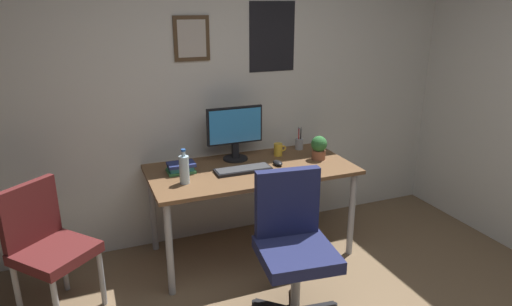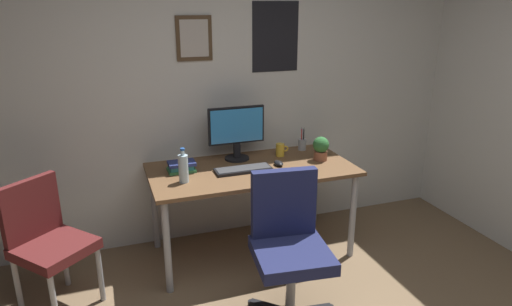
{
  "view_description": "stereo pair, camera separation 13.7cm",
  "coord_description": "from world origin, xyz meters",
  "px_view_note": "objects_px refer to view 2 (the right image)",
  "views": [
    {
      "loc": [
        -1.09,
        -1.37,
        1.94
      ],
      "look_at": [
        0.1,
        1.58,
        0.88
      ],
      "focal_mm": 31.65,
      "sensor_mm": 36.0,
      "label": 1
    },
    {
      "loc": [
        -0.96,
        -1.42,
        1.94
      ],
      "look_at": [
        0.1,
        1.58,
        0.88
      ],
      "focal_mm": 31.65,
      "sensor_mm": 36.0,
      "label": 2
    }
  ],
  "objects_px": {
    "office_chair": "(288,239)",
    "pen_cup": "(302,144)",
    "potted_plant": "(321,148)",
    "side_chair": "(47,237)",
    "book_stack_left": "(181,166)",
    "coffee_mug_near": "(280,150)",
    "water_bottle": "(183,168)",
    "computer_mouse": "(279,163)",
    "monitor": "(237,131)",
    "keyboard": "(243,169)"
  },
  "relations": [
    {
      "from": "pen_cup",
      "to": "side_chair",
      "type": "bearing_deg",
      "value": -166.72
    },
    {
      "from": "side_chair",
      "to": "potted_plant",
      "type": "height_order",
      "value": "potted_plant"
    },
    {
      "from": "monitor",
      "to": "pen_cup",
      "type": "bearing_deg",
      "value": 4.29
    },
    {
      "from": "keyboard",
      "to": "water_bottle",
      "type": "xyz_separation_m",
      "value": [
        -0.46,
        -0.07,
        0.09
      ]
    },
    {
      "from": "keyboard",
      "to": "book_stack_left",
      "type": "height_order",
      "value": "book_stack_left"
    },
    {
      "from": "side_chair",
      "to": "potted_plant",
      "type": "distance_m",
      "value": 2.09
    },
    {
      "from": "coffee_mug_near",
      "to": "water_bottle",
      "type": "bearing_deg",
      "value": -160.4
    },
    {
      "from": "office_chair",
      "to": "potted_plant",
      "type": "height_order",
      "value": "office_chair"
    },
    {
      "from": "side_chair",
      "to": "book_stack_left",
      "type": "bearing_deg",
      "value": 17.85
    },
    {
      "from": "side_chair",
      "to": "pen_cup",
      "type": "distance_m",
      "value": 2.11
    },
    {
      "from": "monitor",
      "to": "computer_mouse",
      "type": "bearing_deg",
      "value": -44.21
    },
    {
      "from": "office_chair",
      "to": "pen_cup",
      "type": "distance_m",
      "value": 1.24
    },
    {
      "from": "monitor",
      "to": "book_stack_left",
      "type": "height_order",
      "value": "monitor"
    },
    {
      "from": "side_chair",
      "to": "keyboard",
      "type": "xyz_separation_m",
      "value": [
        1.39,
        0.15,
        0.24
      ]
    },
    {
      "from": "side_chair",
      "to": "computer_mouse",
      "type": "xyz_separation_m",
      "value": [
        1.69,
        0.18,
        0.25
      ]
    },
    {
      "from": "office_chair",
      "to": "coffee_mug_near",
      "type": "distance_m",
      "value": 1.07
    },
    {
      "from": "side_chair",
      "to": "computer_mouse",
      "type": "distance_m",
      "value": 1.72
    },
    {
      "from": "water_bottle",
      "to": "side_chair",
      "type": "bearing_deg",
      "value": -174.84
    },
    {
      "from": "keyboard",
      "to": "water_bottle",
      "type": "bearing_deg",
      "value": -171.65
    },
    {
      "from": "water_bottle",
      "to": "coffee_mug_near",
      "type": "relative_size",
      "value": 2.3
    },
    {
      "from": "computer_mouse",
      "to": "pen_cup",
      "type": "bearing_deg",
      "value": 41.44
    },
    {
      "from": "water_bottle",
      "to": "book_stack_left",
      "type": "relative_size",
      "value": 1.24
    },
    {
      "from": "office_chair",
      "to": "computer_mouse",
      "type": "distance_m",
      "value": 0.83
    },
    {
      "from": "potted_plant",
      "to": "book_stack_left",
      "type": "xyz_separation_m",
      "value": [
        -1.11,
        0.12,
        -0.07
      ]
    },
    {
      "from": "pen_cup",
      "to": "book_stack_left",
      "type": "height_order",
      "value": "pen_cup"
    },
    {
      "from": "water_bottle",
      "to": "office_chair",
      "type": "bearing_deg",
      "value": -51.81
    },
    {
      "from": "monitor",
      "to": "computer_mouse",
      "type": "height_order",
      "value": "monitor"
    },
    {
      "from": "coffee_mug_near",
      "to": "computer_mouse",
      "type": "bearing_deg",
      "value": -115.62
    },
    {
      "from": "potted_plant",
      "to": "side_chair",
      "type": "bearing_deg",
      "value": -174.82
    },
    {
      "from": "keyboard",
      "to": "computer_mouse",
      "type": "height_order",
      "value": "computer_mouse"
    },
    {
      "from": "keyboard",
      "to": "book_stack_left",
      "type": "xyz_separation_m",
      "value": [
        -0.44,
        0.15,
        0.03
      ]
    },
    {
      "from": "potted_plant",
      "to": "book_stack_left",
      "type": "height_order",
      "value": "potted_plant"
    },
    {
      "from": "office_chair",
      "to": "monitor",
      "type": "xyz_separation_m",
      "value": [
        -0.02,
        1.02,
        0.44
      ]
    },
    {
      "from": "office_chair",
      "to": "pen_cup",
      "type": "xyz_separation_m",
      "value": [
        0.58,
        1.06,
        0.26
      ]
    },
    {
      "from": "side_chair",
      "to": "book_stack_left",
      "type": "height_order",
      "value": "side_chair"
    },
    {
      "from": "side_chair",
      "to": "water_bottle",
      "type": "distance_m",
      "value": 0.99
    },
    {
      "from": "side_chair",
      "to": "pen_cup",
      "type": "bearing_deg",
      "value": 13.28
    },
    {
      "from": "office_chair",
      "to": "pen_cup",
      "type": "relative_size",
      "value": 4.75
    },
    {
      "from": "monitor",
      "to": "water_bottle",
      "type": "height_order",
      "value": "monitor"
    },
    {
      "from": "keyboard",
      "to": "potted_plant",
      "type": "distance_m",
      "value": 0.68
    },
    {
      "from": "potted_plant",
      "to": "book_stack_left",
      "type": "bearing_deg",
      "value": 173.91
    },
    {
      "from": "pen_cup",
      "to": "book_stack_left",
      "type": "bearing_deg",
      "value": -170.87
    },
    {
      "from": "keyboard",
      "to": "pen_cup",
      "type": "xyz_separation_m",
      "value": [
        0.64,
        0.33,
        0.04
      ]
    },
    {
      "from": "side_chair",
      "to": "keyboard",
      "type": "relative_size",
      "value": 2.03
    },
    {
      "from": "computer_mouse",
      "to": "potted_plant",
      "type": "distance_m",
      "value": 0.38
    },
    {
      "from": "potted_plant",
      "to": "pen_cup",
      "type": "distance_m",
      "value": 0.3
    },
    {
      "from": "side_chair",
      "to": "potted_plant",
      "type": "relative_size",
      "value": 4.49
    },
    {
      "from": "pen_cup",
      "to": "coffee_mug_near",
      "type": "bearing_deg",
      "value": -160.01
    },
    {
      "from": "computer_mouse",
      "to": "coffee_mug_near",
      "type": "xyz_separation_m",
      "value": [
        0.1,
        0.21,
        0.03
      ]
    },
    {
      "from": "coffee_mug_near",
      "to": "potted_plant",
      "type": "xyz_separation_m",
      "value": [
        0.27,
        -0.21,
        0.05
      ]
    }
  ]
}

